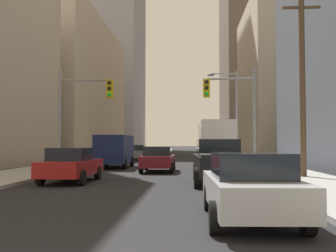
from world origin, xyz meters
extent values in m
cube|color=#9E9E99|center=(-6.98, 50.00, 0.07)|extent=(3.93, 160.00, 0.15)
cube|color=#9E9E99|center=(6.98, 50.00, 0.07)|extent=(3.93, 160.00, 0.15)
cube|color=silver|center=(4.04, 30.04, 1.95)|extent=(2.52, 11.50, 2.90)
cube|color=black|center=(2.78, 30.04, 2.47)|extent=(0.03, 10.58, 0.80)
cube|color=red|center=(2.78, 30.04, 1.37)|extent=(0.03, 10.58, 0.28)
cylinder|color=black|center=(2.87, 34.07, 0.50)|extent=(0.32, 1.00, 1.00)
cylinder|color=black|center=(5.22, 34.07, 0.50)|extent=(0.32, 1.00, 1.00)
cylinder|color=black|center=(2.87, 26.82, 0.50)|extent=(0.32, 1.00, 1.00)
cylinder|color=black|center=(5.22, 26.82, 0.50)|extent=(0.32, 1.00, 1.00)
cube|color=black|center=(3.24, 13.54, 0.80)|extent=(2.18, 5.46, 0.80)
cube|color=black|center=(3.24, 14.51, 1.55)|extent=(1.86, 1.86, 0.70)
cube|color=black|center=(3.24, 12.19, 1.25)|extent=(1.84, 2.43, 0.10)
cylinder|color=black|center=(2.28, 15.27, 0.40)|extent=(0.28, 0.80, 0.80)
cylinder|color=black|center=(4.20, 15.27, 0.40)|extent=(0.28, 0.80, 0.80)
cylinder|color=black|center=(2.28, 11.81, 0.40)|extent=(0.28, 0.80, 0.80)
cylinder|color=black|center=(4.20, 11.81, 0.40)|extent=(0.28, 0.80, 0.80)
cube|color=#141E4C|center=(-3.29, 23.86, 1.31)|extent=(2.11, 5.24, 1.90)
cube|color=black|center=(-3.29, 26.47, 1.73)|extent=(1.76, 0.06, 0.60)
cylinder|color=black|center=(-4.25, 25.53, 0.36)|extent=(0.24, 0.72, 0.72)
cylinder|color=black|center=(-2.33, 25.53, 0.36)|extent=(0.24, 0.72, 0.72)
cylinder|color=black|center=(-4.25, 22.20, 0.36)|extent=(0.24, 0.72, 0.72)
cylinder|color=black|center=(-2.33, 22.20, 0.36)|extent=(0.24, 0.72, 0.72)
cube|color=#B7BABF|center=(3.33, 5.69, 0.65)|extent=(1.95, 4.26, 0.65)
cube|color=black|center=(3.33, 5.54, 1.25)|extent=(1.65, 1.96, 0.55)
cylinder|color=black|center=(2.47, 7.04, 0.32)|extent=(0.22, 0.64, 0.64)
cylinder|color=black|center=(4.20, 7.04, 0.32)|extent=(0.22, 0.64, 0.64)
cylinder|color=black|center=(2.47, 4.35, 0.32)|extent=(0.22, 0.64, 0.64)
cylinder|color=black|center=(4.20, 4.35, 0.32)|extent=(0.22, 0.64, 0.64)
cube|color=maroon|center=(-3.26, 13.84, 0.65)|extent=(1.90, 4.24, 0.65)
cube|color=black|center=(-3.26, 13.69, 1.25)|extent=(1.63, 1.94, 0.55)
cylinder|color=black|center=(-4.13, 15.18, 0.32)|extent=(0.22, 0.64, 0.64)
cylinder|color=black|center=(-2.40, 15.18, 0.32)|extent=(0.22, 0.64, 0.64)
cylinder|color=black|center=(-4.13, 12.49, 0.32)|extent=(0.22, 0.64, 0.64)
cylinder|color=black|center=(-2.40, 12.49, 0.32)|extent=(0.22, 0.64, 0.64)
cube|color=maroon|center=(0.06, 20.25, 0.65)|extent=(1.86, 4.23, 0.65)
cube|color=black|center=(0.06, 20.10, 1.25)|extent=(1.61, 1.92, 0.55)
cylinder|color=black|center=(-0.80, 21.59, 0.32)|extent=(0.22, 0.64, 0.64)
cylinder|color=black|center=(0.92, 21.59, 0.32)|extent=(0.22, 0.64, 0.64)
cylinder|color=black|center=(-0.80, 18.90, 0.32)|extent=(0.22, 0.64, 0.64)
cylinder|color=black|center=(0.92, 18.90, 0.32)|extent=(0.22, 0.64, 0.64)
cube|color=slate|center=(-3.38, 36.08, 0.65)|extent=(1.86, 4.22, 0.65)
cube|color=black|center=(-3.38, 35.93, 1.25)|extent=(1.61, 1.92, 0.55)
cylinder|color=black|center=(-4.24, 37.43, 0.32)|extent=(0.22, 0.64, 0.64)
cylinder|color=black|center=(-2.51, 37.43, 0.32)|extent=(0.22, 0.64, 0.64)
cylinder|color=black|center=(-4.24, 34.74, 0.32)|extent=(0.22, 0.64, 0.64)
cylinder|color=black|center=(-2.51, 34.74, 0.32)|extent=(0.22, 0.64, 0.64)
cylinder|color=gray|center=(-5.62, 19.07, 3.00)|extent=(0.18, 0.18, 6.00)
cylinder|color=gray|center=(-4.14, 19.07, 5.40)|extent=(2.95, 0.12, 0.12)
cube|color=gold|center=(-2.67, 19.07, 4.88)|extent=(0.38, 0.30, 1.05)
sphere|color=black|center=(-2.67, 18.90, 5.21)|extent=(0.24, 0.24, 0.24)
sphere|color=black|center=(-2.67, 18.90, 4.88)|extent=(0.24, 0.24, 0.24)
sphere|color=#19D833|center=(-2.67, 18.90, 4.54)|extent=(0.24, 0.24, 0.24)
cylinder|color=gray|center=(5.62, 19.07, 3.00)|extent=(0.18, 0.18, 6.00)
cylinder|color=gray|center=(4.28, 19.07, 5.40)|extent=(2.69, 0.12, 0.12)
cube|color=gold|center=(2.93, 19.07, 4.88)|extent=(0.38, 0.30, 1.05)
sphere|color=black|center=(2.93, 18.90, 5.21)|extent=(0.24, 0.24, 0.24)
sphere|color=black|center=(2.93, 18.90, 4.88)|extent=(0.24, 0.24, 0.24)
sphere|color=#19D833|center=(2.93, 18.90, 4.54)|extent=(0.24, 0.24, 0.24)
cylinder|color=brown|center=(7.38, 15.71, 4.84)|extent=(0.28, 0.28, 9.68)
cube|color=brown|center=(7.38, 15.71, 8.28)|extent=(1.80, 0.12, 0.12)
cylinder|color=gray|center=(5.72, 28.07, 3.75)|extent=(0.16, 0.16, 7.50)
cylinder|color=gray|center=(4.69, 28.07, 7.30)|extent=(2.06, 0.10, 0.10)
ellipsoid|color=#4C4C51|center=(3.66, 28.07, 7.20)|extent=(0.56, 0.32, 0.20)
cube|color=#B7A893|center=(-22.21, 50.76, 9.29)|extent=(24.69, 29.61, 18.58)
cube|color=#93939E|center=(-21.20, 90.53, 33.76)|extent=(21.97, 22.21, 67.52)
cube|color=#B7A893|center=(17.09, 49.04, 9.93)|extent=(15.26, 18.72, 19.87)
cube|color=#66564C|center=(22.96, 90.94, 31.85)|extent=(25.86, 26.80, 63.70)
camera|label=1|loc=(2.01, -3.13, 1.74)|focal=41.53mm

